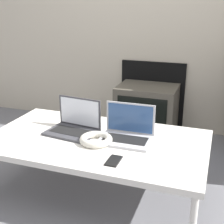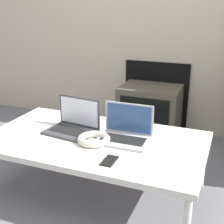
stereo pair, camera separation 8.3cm
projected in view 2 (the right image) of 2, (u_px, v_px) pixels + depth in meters
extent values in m
plane|color=slate|center=(73.00, 221.00, 1.83)|extent=(14.00, 14.00, 0.00)
cube|color=black|center=(156.00, 96.00, 3.09)|extent=(0.63, 0.03, 0.67)
cube|color=silver|center=(94.00, 141.00, 1.98)|extent=(1.38, 0.78, 0.04)
cylinder|color=silver|center=(42.00, 134.00, 2.58)|extent=(0.04, 0.04, 0.36)
cylinder|color=silver|center=(203.00, 162.00, 2.13)|extent=(0.04, 0.04, 0.36)
cube|color=#38383D|center=(70.00, 132.00, 2.06)|extent=(0.34, 0.26, 0.02)
cube|color=black|center=(70.00, 130.00, 2.05)|extent=(0.28, 0.16, 0.00)
cube|color=#38383D|center=(79.00, 111.00, 2.11)|extent=(0.32, 0.05, 0.20)
cube|color=white|center=(79.00, 112.00, 2.11)|extent=(0.29, 0.04, 0.18)
cube|color=#B2B2B7|center=(123.00, 140.00, 1.93)|extent=(0.32, 0.23, 0.02)
cube|color=black|center=(123.00, 139.00, 1.92)|extent=(0.27, 0.13, 0.00)
cube|color=#B2B2B7|center=(129.00, 118.00, 1.99)|extent=(0.32, 0.01, 0.20)
cube|color=#2D4C7F|center=(129.00, 119.00, 1.98)|extent=(0.29, 0.01, 0.18)
torus|color=beige|center=(94.00, 139.00, 1.91)|extent=(0.20, 0.20, 0.04)
cube|color=black|center=(109.00, 161.00, 1.69)|extent=(0.07, 0.12, 0.01)
cube|color=#4C473D|center=(150.00, 111.00, 2.94)|extent=(0.54, 0.41, 0.48)
cube|color=black|center=(144.00, 118.00, 2.76)|extent=(0.45, 0.01, 0.38)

